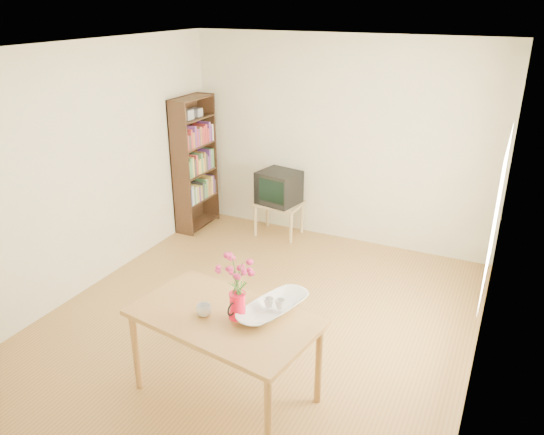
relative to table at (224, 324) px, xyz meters
The scene contains 11 objects.
room 1.25m from the table, 101.46° to the left, with size 4.50×4.50×4.50m.
table is the anchor object (origin of this frame).
tv_stand 3.18m from the table, 107.33° to the left, with size 0.60×0.45×0.46m.
bookshelf 3.50m from the table, 126.69° to the left, with size 0.28×0.70×1.80m.
pitcher 0.21m from the table, 14.01° to the left, with size 0.14×0.22×0.21m.
flowers 0.46m from the table, 13.17° to the left, with size 0.24×0.24×0.34m, color #D43274, non-canonical shape.
mug 0.20m from the table, 154.34° to the right, with size 0.12×0.12×0.09m, color white.
bowl 0.48m from the table, 33.74° to the left, with size 0.44×0.44×0.41m, color white.
teacup_a 0.42m from the table, 37.41° to the left, with size 0.07×0.07×0.06m, color white.
teacup_b 0.49m from the table, 32.62° to the left, with size 0.07×0.07×0.06m, color white.
television 3.18m from the table, 107.25° to the left, with size 0.56×0.54×0.43m.
Camera 1 is at (2.05, -3.98, 2.98)m, focal length 35.00 mm.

